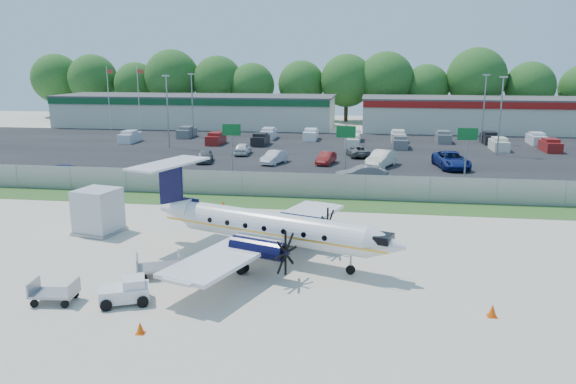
# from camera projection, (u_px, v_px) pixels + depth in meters

# --- Properties ---
(ground) EXTENTS (170.00, 170.00, 0.00)m
(ground) POSITION_uv_depth(u_px,v_px,m) (273.00, 255.00, 31.82)
(ground) COLOR beige
(ground) RESTS_ON ground
(grass_verge) EXTENTS (170.00, 4.00, 0.02)m
(grass_verge) POSITION_uv_depth(u_px,v_px,m) (299.00, 203.00, 43.38)
(grass_verge) COLOR #2D561E
(grass_verge) RESTS_ON ground
(access_road) EXTENTS (170.00, 8.00, 0.02)m
(access_road) POSITION_uv_depth(u_px,v_px,m) (309.00, 184.00, 50.12)
(access_road) COLOR black
(access_road) RESTS_ON ground
(parking_lot) EXTENTS (170.00, 32.00, 0.02)m
(parking_lot) POSITION_uv_depth(u_px,v_px,m) (328.00, 149.00, 70.35)
(parking_lot) COLOR black
(parking_lot) RESTS_ON ground
(perimeter_fence) EXTENTS (120.00, 0.06, 1.99)m
(perimeter_fence) POSITION_uv_depth(u_px,v_px,m) (303.00, 185.00, 45.08)
(perimeter_fence) COLOR gray
(perimeter_fence) RESTS_ON ground
(building_west) EXTENTS (46.40, 12.40, 5.24)m
(building_west) POSITION_uv_depth(u_px,v_px,m) (196.00, 111.00, 94.35)
(building_west) COLOR beige
(building_west) RESTS_ON ground
(building_east) EXTENTS (44.40, 12.40, 5.24)m
(building_east) POSITION_uv_depth(u_px,v_px,m) (506.00, 115.00, 87.23)
(building_east) COLOR beige
(building_east) RESTS_ON ground
(sign_left) EXTENTS (1.80, 0.26, 5.00)m
(sign_left) POSITION_uv_depth(u_px,v_px,m) (232.00, 137.00, 54.21)
(sign_left) COLOR gray
(sign_left) RESTS_ON ground
(sign_mid) EXTENTS (1.80, 0.26, 5.00)m
(sign_mid) POSITION_uv_depth(u_px,v_px,m) (346.00, 139.00, 52.64)
(sign_mid) COLOR gray
(sign_mid) RESTS_ON ground
(sign_right) EXTENTS (1.80, 0.26, 5.00)m
(sign_right) POSITION_uv_depth(u_px,v_px,m) (467.00, 141.00, 51.07)
(sign_right) COLOR gray
(sign_right) RESTS_ON ground
(flagpole_west) EXTENTS (1.06, 0.12, 10.00)m
(flagpole_west) POSITION_uv_depth(u_px,v_px,m) (109.00, 94.00, 88.65)
(flagpole_west) COLOR silver
(flagpole_west) RESTS_ON ground
(flagpole_east) EXTENTS (1.06, 0.12, 10.00)m
(flagpole_east) POSITION_uv_depth(u_px,v_px,m) (139.00, 95.00, 87.93)
(flagpole_east) COLOR silver
(flagpole_east) RESTS_ON ground
(light_pole_nw) EXTENTS (0.90, 0.35, 9.09)m
(light_pole_nw) POSITION_uv_depth(u_px,v_px,m) (167.00, 106.00, 70.09)
(light_pole_nw) COLOR gray
(light_pole_nw) RESTS_ON ground
(light_pole_ne) EXTENTS (0.90, 0.35, 9.09)m
(light_pole_ne) POSITION_uv_depth(u_px,v_px,m) (501.00, 110.00, 64.39)
(light_pole_ne) COLOR gray
(light_pole_ne) RESTS_ON ground
(light_pole_sw) EXTENTS (0.90, 0.35, 9.09)m
(light_pole_sw) POSITION_uv_depth(u_px,v_px,m) (192.00, 101.00, 79.73)
(light_pole_sw) COLOR gray
(light_pole_sw) RESTS_ON ground
(light_pole_se) EXTENTS (0.90, 0.35, 9.09)m
(light_pole_se) POSITION_uv_depth(u_px,v_px,m) (484.00, 104.00, 74.02)
(light_pole_se) COLOR gray
(light_pole_se) RESTS_ON ground
(tree_line) EXTENTS (112.00, 6.00, 14.00)m
(tree_line) POSITION_uv_depth(u_px,v_px,m) (342.00, 121.00, 103.11)
(tree_line) COLOR #205418
(tree_line) RESTS_ON ground
(aircraft) EXTENTS (15.85, 15.44, 4.87)m
(aircraft) POSITION_uv_depth(u_px,v_px,m) (268.00, 226.00, 30.79)
(aircraft) COLOR silver
(aircraft) RESTS_ON ground
(pushback_tug) EXTENTS (2.53, 2.24, 1.17)m
(pushback_tug) POSITION_uv_depth(u_px,v_px,m) (127.00, 291.00, 25.44)
(pushback_tug) COLOR silver
(pushback_tug) RESTS_ON ground
(baggage_cart_near) EXTENTS (2.10, 1.38, 1.05)m
(baggage_cart_near) POSITION_uv_depth(u_px,v_px,m) (54.00, 293.00, 25.46)
(baggage_cart_near) COLOR gray
(baggage_cart_near) RESTS_ON ground
(baggage_cart_far) EXTENTS (2.55, 2.08, 1.16)m
(baggage_cart_far) POSITION_uv_depth(u_px,v_px,m) (159.00, 266.00, 28.59)
(baggage_cart_far) COLOR gray
(baggage_cart_far) RESTS_ON ground
(service_container) EXTENTS (3.03, 3.03, 2.84)m
(service_container) POSITION_uv_depth(u_px,v_px,m) (98.00, 213.00, 35.75)
(service_container) COLOR silver
(service_container) RESTS_ON ground
(cone_nose) EXTENTS (0.40, 0.40, 0.57)m
(cone_nose) POSITION_uv_depth(u_px,v_px,m) (492.00, 311.00, 24.10)
(cone_nose) COLOR #DB4606
(cone_nose) RESTS_ON ground
(cone_port_wing) EXTENTS (0.35, 0.35, 0.50)m
(cone_port_wing) POSITION_uv_depth(u_px,v_px,m) (140.00, 328.00, 22.61)
(cone_port_wing) COLOR #DB4606
(cone_port_wing) RESTS_ON ground
(cone_starboard_wing) EXTENTS (0.40, 0.40, 0.58)m
(cone_starboard_wing) POSITION_uv_depth(u_px,v_px,m) (223.00, 205.00, 41.95)
(cone_starboard_wing) COLOR #DB4606
(cone_starboard_wing) RESTS_ON ground
(road_car_west) EXTENTS (5.85, 3.34, 1.54)m
(road_car_west) POSITION_uv_depth(u_px,v_px,m) (68.00, 182.00, 51.16)
(road_car_west) COLOR navy
(road_car_west) RESTS_ON ground
(road_car_mid) EXTENTS (4.98, 2.68, 1.56)m
(road_car_mid) POSITION_uv_depth(u_px,v_px,m) (361.00, 183.00, 50.79)
(road_car_mid) COLOR #595B5E
(road_car_mid) RESTS_ON ground
(parked_car_a) EXTENTS (2.40, 4.31, 1.39)m
(parked_car_a) POSITION_uv_depth(u_px,v_px,m) (205.00, 162.00, 61.09)
(parked_car_a) COLOR #595B5E
(parked_car_a) RESTS_ON ground
(parked_car_b) EXTENTS (2.63, 4.46, 1.39)m
(parked_car_b) POSITION_uv_depth(u_px,v_px,m) (274.00, 164.00, 60.32)
(parked_car_b) COLOR silver
(parked_car_b) RESTS_ON ground
(parked_car_c) EXTENTS (2.06, 4.07, 1.28)m
(parked_car_c) POSITION_uv_depth(u_px,v_px,m) (326.00, 164.00, 60.07)
(parked_car_c) COLOR maroon
(parked_car_c) RESTS_ON ground
(parked_car_d) EXTENTS (3.58, 5.48, 1.71)m
(parked_car_d) POSITION_uv_depth(u_px,v_px,m) (381.00, 167.00, 58.57)
(parked_car_d) COLOR beige
(parked_car_d) RESTS_ON ground
(parked_car_e) EXTENTS (3.70, 6.46, 1.70)m
(parked_car_e) POSITION_uv_depth(u_px,v_px,m) (451.00, 168.00, 57.73)
(parked_car_e) COLOR navy
(parked_car_e) RESTS_ON ground
(parked_car_f) EXTENTS (1.83, 4.19, 1.41)m
(parked_car_f) POSITION_uv_depth(u_px,v_px,m) (243.00, 155.00, 66.20)
(parked_car_f) COLOR silver
(parked_car_f) RESTS_ON ground
(parked_car_g) EXTENTS (3.31, 5.18, 1.33)m
(parked_car_g) POSITION_uv_depth(u_px,v_px,m) (357.00, 156.00, 64.94)
(parked_car_g) COLOR #595B5E
(parked_car_g) RESTS_ON ground
(far_parking_rows) EXTENTS (56.00, 10.00, 1.60)m
(far_parking_rows) POSITION_uv_depth(u_px,v_px,m) (331.00, 143.00, 75.17)
(far_parking_rows) COLOR gray
(far_parking_rows) RESTS_ON ground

